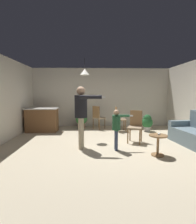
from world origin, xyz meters
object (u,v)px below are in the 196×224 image
(side_table_by_couch, at_px, (158,143))
(dining_chair_centre_back, at_px, (119,118))
(spare_remote_on_table, at_px, (159,134))
(potted_plant_by_wall, at_px, (81,118))
(kitchen_counter, at_px, (42,120))
(dining_chair_near_wall, at_px, (135,125))
(person_adult, at_px, (81,110))
(person_child, at_px, (117,125))
(dining_chair_by_counter, at_px, (98,117))
(potted_plant_corner, at_px, (147,122))

(side_table_by_couch, distance_m, dining_chair_centre_back, 2.85)
(spare_remote_on_table, bearing_deg, potted_plant_by_wall, 121.84)
(kitchen_counter, height_order, potted_plant_by_wall, kitchen_counter)
(kitchen_counter, height_order, side_table_by_couch, kitchen_counter)
(dining_chair_centre_back, bearing_deg, side_table_by_couch, 11.79)
(dining_chair_centre_back, distance_m, spare_remote_on_table, 2.82)
(dining_chair_near_wall, relative_size, dining_chair_centre_back, 1.00)
(person_adult, height_order, person_child, person_adult)
(person_child, xyz_separation_m, dining_chair_by_counter, (-0.41, 2.77, -0.14))
(side_table_by_couch, bearing_deg, dining_chair_centre_back, 100.87)
(dining_chair_near_wall, distance_m, dining_chair_centre_back, 1.62)
(person_child, xyz_separation_m, spare_remote_on_table, (0.99, -0.42, -0.15))
(dining_chair_centre_back, bearing_deg, kitchen_counter, -89.49)
(dining_chair_centre_back, height_order, potted_plant_by_wall, dining_chair_centre_back)
(kitchen_counter, height_order, person_adult, person_adult)
(dining_chair_by_counter, relative_size, potted_plant_by_wall, 1.25)
(person_adult, relative_size, potted_plant_corner, 2.51)
(side_table_by_couch, distance_m, person_child, 1.12)
(kitchen_counter, xyz_separation_m, side_table_by_couch, (3.64, -2.81, -0.15))
(dining_chair_near_wall, height_order, potted_plant_corner, dining_chair_near_wall)
(kitchen_counter, bearing_deg, side_table_by_couch, -37.69)
(dining_chair_centre_back, bearing_deg, dining_chair_near_wall, 10.73)
(side_table_by_couch, height_order, person_child, person_child)
(potted_plant_corner, bearing_deg, side_table_by_couch, -103.03)
(kitchen_counter, distance_m, spare_remote_on_table, 4.60)
(side_table_by_couch, relative_size, dining_chair_by_counter, 0.52)
(kitchen_counter, relative_size, person_adult, 0.73)
(kitchen_counter, distance_m, dining_chair_near_wall, 3.75)
(potted_plant_corner, relative_size, spare_remote_on_table, 5.28)
(person_adult, xyz_separation_m, potted_plant_corner, (2.54, 2.07, -0.69))
(person_child, bearing_deg, side_table_by_couch, 66.23)
(person_child, bearing_deg, dining_chair_by_counter, -170.34)
(spare_remote_on_table, bearing_deg, potted_plant_corner, 77.45)
(person_child, relative_size, dining_chair_near_wall, 1.10)
(dining_chair_by_counter, xyz_separation_m, potted_plant_corner, (2.00, -0.50, -0.17))
(side_table_by_couch, height_order, dining_chair_centre_back, dining_chair_centre_back)
(dining_chair_near_wall, xyz_separation_m, potted_plant_by_wall, (-1.83, 2.26, -0.10))
(person_child, distance_m, dining_chair_by_counter, 2.80)
(kitchen_counter, relative_size, dining_chair_by_counter, 1.26)
(person_child, bearing_deg, potted_plant_by_wall, -158.04)
(person_child, height_order, potted_plant_by_wall, person_child)
(dining_chair_by_counter, distance_m, potted_plant_by_wall, 0.77)
(kitchen_counter, height_order, dining_chair_near_wall, dining_chair_near_wall)
(potted_plant_by_wall, bearing_deg, potted_plant_corner, -15.10)
(dining_chair_near_wall, distance_m, spare_remote_on_table, 1.20)
(person_child, xyz_separation_m, potted_plant_corner, (1.59, 2.26, -0.31))
(dining_chair_near_wall, bearing_deg, side_table_by_couch, 125.87)
(person_adult, xyz_separation_m, potted_plant_by_wall, (-0.18, 2.80, -0.63))
(person_adult, distance_m, potted_plant_by_wall, 2.88)
(potted_plant_by_wall, bearing_deg, side_table_by_couch, -58.74)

